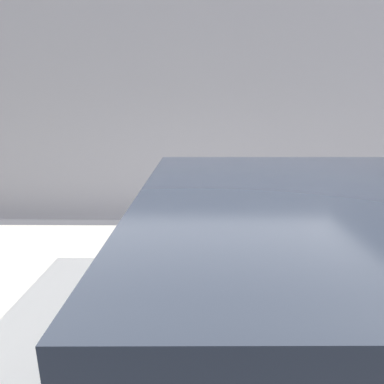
# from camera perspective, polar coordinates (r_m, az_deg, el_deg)

# --- Properties ---
(sidewalk) EXTENTS (24.00, 2.80, 0.13)m
(sidewalk) POSITION_cam_1_polar(r_m,az_deg,el_deg) (4.20, 0.95, -14.11)
(sidewalk) COLOR #BCB7AD
(sidewalk) RESTS_ON ground_plane
(building_facade) EXTENTS (24.00, 0.30, 5.73)m
(building_facade) POSITION_cam_1_polar(r_m,az_deg,el_deg) (5.95, 0.95, 22.09)
(building_facade) COLOR gray
(building_facade) RESTS_ON ground_plane
(parking_meter) EXTENTS (0.17, 0.12, 1.55)m
(parking_meter) POSITION_cam_1_polar(r_m,az_deg,el_deg) (2.86, -0.00, -2.51)
(parking_meter) COLOR #2D2D30
(parking_meter) RESTS_ON sidewalk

